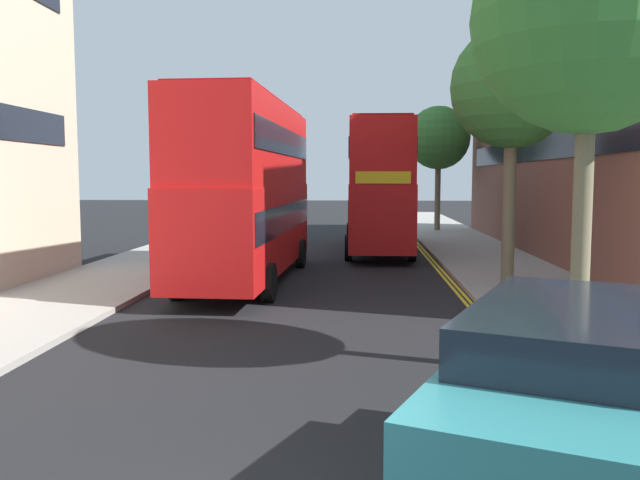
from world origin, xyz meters
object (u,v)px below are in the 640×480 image
double_decker_bus_oncoming (378,183)px  pedestrian_far (507,230)px  taxi_minivan (567,422)px  double_decker_bus_away (248,186)px

double_decker_bus_oncoming → pedestrian_far: bearing=-0.9°
taxi_minivan → pedestrian_far: size_ratio=3.19×
double_decker_bus_oncoming → pedestrian_far: 6.04m
taxi_minivan → pedestrian_far: taxi_minivan is taller
double_decker_bus_away → pedestrian_far: (10.01, 8.65, -2.04)m
double_decker_bus_away → taxi_minivan: bearing=-69.7°
pedestrian_far → taxi_minivan: bearing=-101.2°
double_decker_bus_oncoming → taxi_minivan: size_ratio=2.10×
taxi_minivan → double_decker_bus_oncoming: bearing=92.6°
double_decker_bus_away → double_decker_bus_oncoming: (4.33, 8.74, 0.00)m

